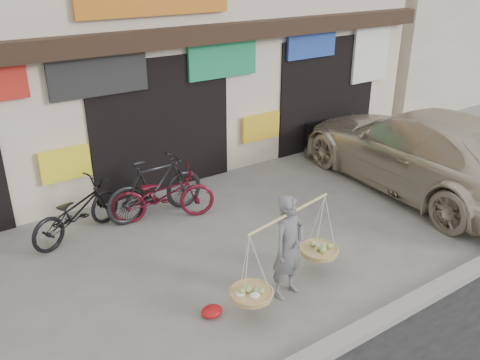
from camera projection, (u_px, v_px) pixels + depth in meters
ground at (267, 263)px, 8.01m from camera, size 70.00×70.00×0.00m
kerb at (362, 331)px, 6.48m from camera, size 70.00×0.25×0.12m
shophouse_block at (98, 4)px, 11.45m from camera, size 14.00×6.32×7.00m
street_vendor at (288, 251)px, 7.02m from camera, size 2.02×0.85×1.54m
bike_0 at (76, 211)px, 8.61m from camera, size 1.92×1.27×0.96m
bike_1 at (155, 187)px, 9.25m from camera, size 1.94×0.60×1.16m
bike_2 at (163, 195)px, 9.16m from camera, size 1.98×1.26×0.98m
suv at (421, 150)px, 10.31m from camera, size 2.79×5.88×1.66m
red_bag at (212, 311)px, 6.82m from camera, size 0.31×0.25×0.14m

